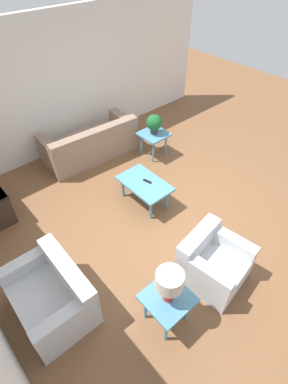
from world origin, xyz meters
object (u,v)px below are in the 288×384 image
object	(u,v)px
coffee_table	(145,185)
side_table_plant	(154,137)
armchair	(212,263)
loveseat	(53,296)
potted_plant	(154,123)
side_table_lamp	(167,301)
sofa	(91,144)
table_lamp	(169,282)

from	to	relation	value
coffee_table	side_table_plant	bearing A→B (deg)	-48.97
armchair	loveseat	world-z (taller)	same
loveseat	side_table_plant	world-z (taller)	loveseat
side_table_plant	armchair	bearing A→B (deg)	152.39
coffee_table	side_table_plant	xyz separation A→B (m)	(0.97, -1.12, 0.06)
loveseat	potted_plant	xyz separation A→B (m)	(1.71, -3.32, 0.47)
loveseat	coffee_table	world-z (taller)	loveseat
armchair	side_table_lamp	bearing A→B (deg)	174.61
sofa	armchair	bearing A→B (deg)	87.74
sofa	potted_plant	world-z (taller)	potted_plant
potted_plant	table_lamp	size ratio (longest dim) A/B	0.84
armchair	coffee_table	size ratio (longest dim) A/B	0.96
side_table_lamp	potted_plant	xyz separation A→B (m)	(2.77, -2.34, 0.32)
loveseat	potted_plant	distance (m)	3.76
sofa	side_table_plant	size ratio (longest dim) A/B	3.65
coffee_table	armchair	bearing A→B (deg)	170.00
armchair	side_table_lamp	distance (m)	0.93
potted_plant	side_table_plant	bearing A→B (deg)	135.00
side_table_lamp	table_lamp	world-z (taller)	table_lamp
side_table_plant	loveseat	bearing A→B (deg)	117.29
sofa	table_lamp	world-z (taller)	table_lamp
side_table_plant	table_lamp	bearing A→B (deg)	139.78
sofa	side_table_lamp	distance (m)	3.83
armchair	side_table_plant	bearing A→B (deg)	54.39
table_lamp	loveseat	bearing A→B (deg)	42.59
table_lamp	sofa	bearing A→B (deg)	-19.93
coffee_table	potted_plant	size ratio (longest dim) A/B	2.29
loveseat	sofa	bearing A→B (deg)	139.09
side_table_plant	potted_plant	size ratio (longest dim) A/B	1.32
loveseat	side_table_plant	size ratio (longest dim) A/B	2.09
armchair	side_table_lamp	world-z (taller)	armchair
table_lamp	potted_plant	bearing A→B (deg)	-40.22
armchair	loveseat	bearing A→B (deg)	143.69
side_table_plant	side_table_lamp	xyz separation A→B (m)	(-2.77, 2.34, 0.00)
loveseat	side_table_plant	xyz separation A→B (m)	(1.71, -3.32, 0.16)
armchair	table_lamp	xyz separation A→B (m)	(-0.04, 0.92, 0.57)
armchair	loveseat	distance (m)	2.15
coffee_table	sofa	bearing A→B (deg)	-2.49
sofa	coffee_table	size ratio (longest dim) A/B	2.10
sofa	side_table_lamp	size ratio (longest dim) A/B	3.65
potted_plant	table_lamp	distance (m)	3.63
coffee_table	potted_plant	xyz separation A→B (m)	(0.97, -1.12, 0.37)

